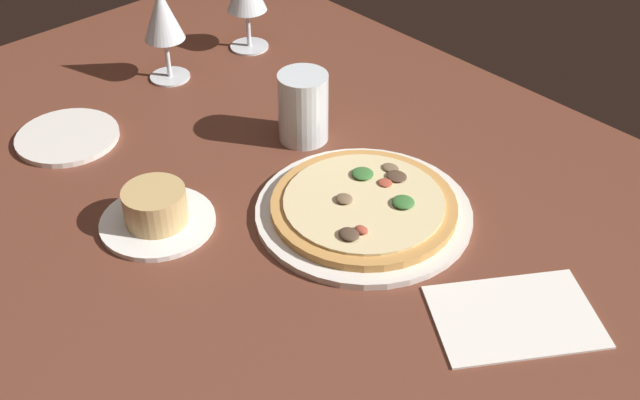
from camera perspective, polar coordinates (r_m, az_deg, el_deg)
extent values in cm
cube|color=brown|center=(111.44, -3.10, -2.18)|extent=(150.00, 110.00, 4.00)
cylinder|color=silver|center=(110.60, 3.12, -0.87)|extent=(30.03, 30.03, 1.00)
cylinder|color=#C68C47|center=(109.92, 3.14, -0.42)|extent=(25.73, 25.73, 1.20)
cylinder|color=beige|center=(109.42, 3.16, -0.09)|extent=(22.24, 22.24, 0.40)
ellipsoid|color=#AD4733|center=(103.81, 2.98, -2.13)|extent=(1.95, 1.46, 0.72)
ellipsoid|color=#4C3828|center=(113.65, 5.48, 1.71)|extent=(3.09, 2.71, 0.55)
ellipsoid|color=#AD4733|center=(112.39, 4.67, 1.25)|extent=(2.13, 1.90, 0.41)
ellipsoid|color=brown|center=(115.36, 5.06, 2.31)|extent=(2.62, 2.05, 0.41)
ellipsoid|color=#387033|center=(113.67, 3.06, 1.90)|extent=(3.20, 3.07, 0.71)
ellipsoid|color=#4C3828|center=(103.03, 2.09, -2.45)|extent=(2.90, 2.48, 0.76)
ellipsoid|color=#387033|center=(108.77, 5.96, -0.14)|extent=(3.15, 3.04, 0.78)
ellipsoid|color=brown|center=(108.88, 1.74, 0.09)|extent=(2.48, 2.25, 0.69)
cylinder|color=white|center=(111.15, -11.49, -1.55)|extent=(15.75, 15.75, 0.80)
cylinder|color=tan|center=(109.39, -11.68, -0.39)|extent=(8.59, 8.59, 4.91)
cylinder|color=silver|center=(153.74, -5.05, 10.86)|extent=(7.18, 7.18, 0.40)
cylinder|color=silver|center=(152.05, -5.13, 12.14)|extent=(0.80, 0.80, 7.24)
cylinder|color=silver|center=(145.33, -10.64, 8.64)|extent=(7.03, 7.03, 0.40)
cylinder|color=silver|center=(143.56, -10.81, 9.96)|extent=(0.80, 0.80, 7.22)
cone|color=silver|center=(140.05, -11.20, 12.89)|extent=(6.97, 6.97, 8.96)
cone|color=#5B0F19|center=(140.92, -11.10, 12.12)|extent=(3.35, 3.35, 4.79)
cylinder|color=silver|center=(123.56, -1.21, 6.63)|extent=(7.79, 7.79, 11.14)
cylinder|color=silver|center=(124.81, -1.19, 5.70)|extent=(7.16, 7.16, 6.40)
cylinder|color=silver|center=(131.95, -17.57, 4.31)|extent=(16.03, 16.03, 0.90)
cube|color=white|center=(99.02, 13.71, -8.07)|extent=(21.75, 23.51, 0.30)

